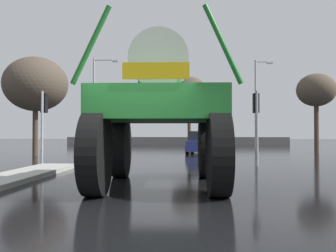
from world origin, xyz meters
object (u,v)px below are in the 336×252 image
object	(u,v)px
sedan_ahead	(202,143)
bare_tree_right	(316,91)
streetlight_far_left	(96,98)
streetlight_far_right	(257,100)
traffic_signal_near_left	(44,111)
traffic_signal_near_right	(256,111)
bare_tree_far_center	(189,93)
bare_tree_left	(36,84)
oversize_sprayer	(161,113)

from	to	relation	value
sedan_ahead	bare_tree_right	distance (m)	8.86
streetlight_far_left	streetlight_far_right	bearing A→B (deg)	5.37
bare_tree_right	streetlight_far_left	bearing A→B (deg)	164.23
traffic_signal_near_left	bare_tree_right	size ratio (longest dim) A/B	0.58
sedan_ahead	traffic_signal_near_right	distance (m)	10.14
sedan_ahead	traffic_signal_near_left	bearing A→B (deg)	151.17
streetlight_far_left	bare_tree_right	size ratio (longest dim) A/B	1.39
streetlight_far_right	bare_tree_right	world-z (taller)	streetlight_far_right
traffic_signal_near_right	bare_tree_far_center	size ratio (longest dim) A/B	0.43
sedan_ahead	bare_tree_far_center	xyz separation A→B (m)	(-0.75, 14.17, 5.00)
sedan_ahead	traffic_signal_near_left	xyz separation A→B (m)	(-7.38, -9.82, 1.64)
streetlight_far_left	bare_tree_far_center	distance (m)	11.91
traffic_signal_near_left	bare_tree_left	distance (m)	7.50
traffic_signal_near_left	traffic_signal_near_right	world-z (taller)	traffic_signal_near_left
oversize_sprayer	bare_tree_right	xyz separation A→B (m)	(9.84, 16.70, 2.40)
streetlight_far_left	bare_tree_far_center	bearing A→B (deg)	47.51
traffic_signal_near_left	bare_tree_far_center	distance (m)	25.12
traffic_signal_near_left	sedan_ahead	bearing A→B (deg)	53.07
traffic_signal_near_right	bare_tree_left	size ratio (longest dim) A/B	0.53
traffic_signal_near_left	bare_tree_far_center	world-z (taller)	bare_tree_far_center
streetlight_far_left	bare_tree_left	distance (m)	8.88
traffic_signal_near_left	bare_tree_left	world-z (taller)	bare_tree_left
traffic_signal_near_left	bare_tree_left	size ratio (longest dim) A/B	0.53
traffic_signal_near_right	streetlight_far_right	size ratio (longest dim) A/B	0.42
traffic_signal_near_left	bare_tree_left	xyz separation A→B (m)	(-3.04, 6.55, 2.06)
traffic_signal_near_left	bare_tree_far_center	xyz separation A→B (m)	(6.64, 23.99, 3.36)
oversize_sprayer	streetlight_far_left	bearing A→B (deg)	16.83
traffic_signal_near_right	bare_tree_left	xyz separation A→B (m)	(-12.33, 6.55, 2.08)
traffic_signal_near_right	bare_tree_right	world-z (taller)	bare_tree_right
streetlight_far_right	traffic_signal_near_right	bearing A→B (deg)	-100.73
traffic_signal_near_right	bare_tree_right	xyz separation A→B (m)	(6.13, 10.53, 2.03)
bare_tree_right	traffic_signal_near_right	bearing A→B (deg)	-120.22
traffic_signal_near_right	bare_tree_far_center	bearing A→B (deg)	96.33
oversize_sprayer	bare_tree_left	size ratio (longest dim) A/B	0.92
traffic_signal_near_left	streetlight_far_left	bearing A→B (deg)	95.07
traffic_signal_near_right	bare_tree_right	distance (m)	12.35
sedan_ahead	streetlight_far_right	bearing A→B (deg)	-28.77
bare_tree_left	bare_tree_far_center	xyz separation A→B (m)	(9.67, 17.45, 1.30)
oversize_sprayer	traffic_signal_near_left	size ratio (longest dim) A/B	1.74
sedan_ahead	traffic_signal_near_right	xyz separation A→B (m)	(1.91, -9.82, 1.62)
oversize_sprayer	bare_tree_right	bearing A→B (deg)	-31.63
streetlight_far_right	bare_tree_right	size ratio (longest dim) A/B	1.39
oversize_sprayer	sedan_ahead	distance (m)	16.14
traffic_signal_near_right	streetlight_far_left	size ratio (longest dim) A/B	0.41
traffic_signal_near_left	streetlight_far_right	xyz separation A→B (m)	(12.44, 16.56, 1.91)
traffic_signal_near_left	streetlight_far_right	bearing A→B (deg)	53.10
oversize_sprayer	traffic_signal_near_right	bearing A→B (deg)	-32.10
streetlight_far_right	bare_tree_far_center	distance (m)	9.54
sedan_ahead	traffic_signal_near_left	world-z (taller)	traffic_signal_near_left
oversize_sprayer	bare_tree_left	bearing A→B (deg)	33.04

